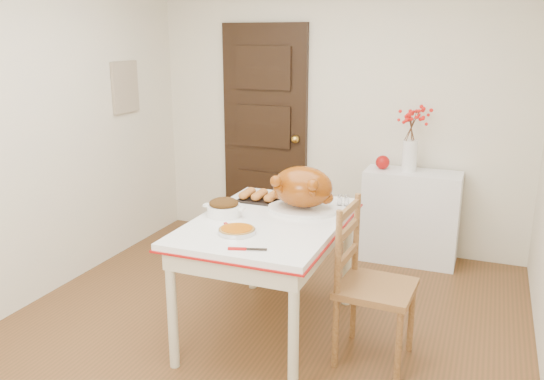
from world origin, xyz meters
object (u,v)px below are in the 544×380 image
at_px(sideboard, 410,217).
at_px(chair_oak, 377,285).
at_px(kitchen_table, 269,277).
at_px(pumpkin_pie, 237,230).
at_px(turkey_platter, 303,189).

relative_size(sideboard, chair_oak, 0.82).
xyz_separation_m(sideboard, kitchen_table, (-0.68, -1.62, -0.00)).
bearing_deg(chair_oak, pumpkin_pie, 111.06).
distance_m(sideboard, chair_oak, 1.68).
bearing_deg(turkey_platter, pumpkin_pie, -114.01).
height_order(sideboard, turkey_platter, turkey_platter).
bearing_deg(turkey_platter, kitchen_table, -122.98).
xyz_separation_m(sideboard, turkey_platter, (-0.54, -1.38, 0.55)).
bearing_deg(kitchen_table, pumpkin_pie, -103.36).
bearing_deg(sideboard, turkey_platter, -111.48).
distance_m(turkey_platter, pumpkin_pie, 0.62).
height_order(sideboard, kitchen_table, sideboard).
xyz_separation_m(chair_oak, turkey_platter, (-0.58, 0.30, 0.46)).
relative_size(chair_oak, pumpkin_pie, 4.48).
distance_m(chair_oak, turkey_platter, 0.80).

